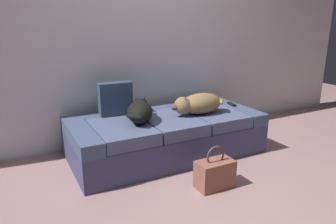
{
  "coord_description": "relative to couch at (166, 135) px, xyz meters",
  "views": [
    {
      "loc": [
        -1.43,
        -1.75,
        1.37
      ],
      "look_at": [
        0.0,
        0.98,
        0.47
      ],
      "focal_mm": 33.76,
      "sensor_mm": 36.0,
      "label": 1
    }
  ],
  "objects": [
    {
      "name": "ground_plane",
      "position": [
        0.0,
        -1.04,
        -0.21
      ],
      "size": [
        10.0,
        10.0,
        0.0
      ],
      "primitive_type": "plane",
      "color": "gray"
    },
    {
      "name": "back_wall",
      "position": [
        0.0,
        0.62,
        1.19
      ],
      "size": [
        6.4,
        0.1,
        2.8
      ],
      "primitive_type": "cube",
      "color": "silver",
      "rests_on": "ground"
    },
    {
      "name": "couch",
      "position": [
        0.0,
        0.0,
        0.0
      ],
      "size": [
        1.96,
        0.94,
        0.42
      ],
      "color": "#3F4069",
      "rests_on": "ground"
    },
    {
      "name": "dog_dark",
      "position": [
        -0.3,
        -0.04,
        0.31
      ],
      "size": [
        0.4,
        0.56,
        0.2
      ],
      "color": "black",
      "rests_on": "couch"
    },
    {
      "name": "dog_tan",
      "position": [
        0.33,
        -0.1,
        0.32
      ],
      "size": [
        0.64,
        0.28,
        0.22
      ],
      "color": "olive",
      "rests_on": "couch"
    },
    {
      "name": "tv_remote",
      "position": [
        0.87,
        0.02,
        0.22
      ],
      "size": [
        0.07,
        0.16,
        0.02
      ],
      "primitive_type": "cube",
      "rotation": [
        0.0,
        0.0,
        -0.21
      ],
      "color": "black",
      "rests_on": "couch"
    },
    {
      "name": "throw_pillow",
      "position": [
        -0.45,
        0.27,
        0.38
      ],
      "size": [
        0.34,
        0.13,
        0.34
      ],
      "primitive_type": "cube",
      "rotation": [
        0.0,
        0.0,
        -0.03
      ],
      "color": "#2C4057",
      "rests_on": "couch"
    },
    {
      "name": "handbag",
      "position": [
        0.04,
        -0.83,
        -0.08
      ],
      "size": [
        0.32,
        0.18,
        0.38
      ],
      "color": "#8C5544",
      "rests_on": "ground"
    }
  ]
}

